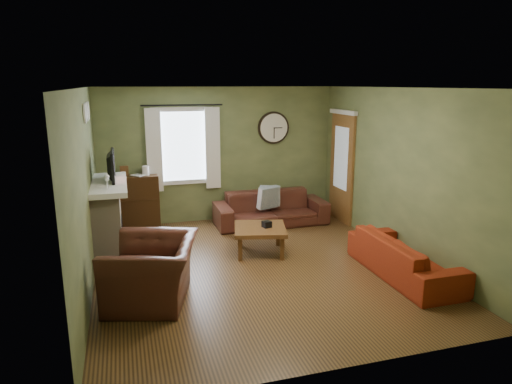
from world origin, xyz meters
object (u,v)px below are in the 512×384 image
object	(u,v)px
sofa_brown	(271,208)
armchair	(152,271)
coffee_table	(260,240)
sofa_red	(404,257)
bookshelf	(135,203)

from	to	relation	value
sofa_brown	armchair	bearing A→B (deg)	-132.72
sofa_brown	coffee_table	bearing A→B (deg)	-114.53
sofa_red	sofa_brown	bearing A→B (deg)	20.16
sofa_red	bookshelf	bearing A→B (deg)	47.52
sofa_red	armchair	size ratio (longest dim) A/B	1.61
armchair	coffee_table	size ratio (longest dim) A/B	1.48
armchair	coffee_table	xyz separation A→B (m)	(1.76, 1.19, -0.17)
armchair	sofa_brown	bearing A→B (deg)	152.95
sofa_red	armchair	xyz separation A→B (m)	(-3.45, 0.23, 0.11)
sofa_brown	sofa_red	xyz separation A→B (m)	(1.04, -2.84, -0.03)
sofa_brown	sofa_red	size ratio (longest dim) A/B	1.11
bookshelf	armchair	bearing A→B (deg)	-88.20
bookshelf	sofa_red	distance (m)	4.81
coffee_table	bookshelf	bearing A→B (deg)	135.55
sofa_brown	sofa_red	bearing A→B (deg)	-69.84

